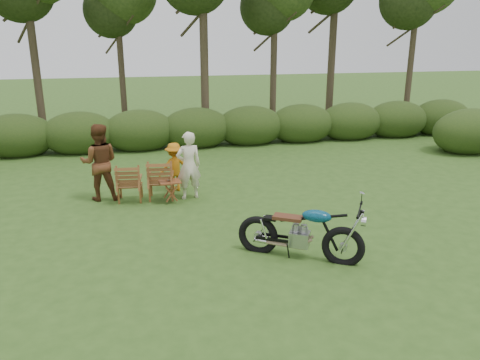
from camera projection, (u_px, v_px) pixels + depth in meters
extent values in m
plane|color=#2D4C19|center=(266.00, 253.00, 8.60)|extent=(80.00, 80.00, 0.00)
cylinder|color=#3B2F20|center=(33.00, 42.00, 16.67)|extent=(0.28, 0.28, 7.20)
cylinder|color=#3B2F20|center=(120.00, 54.00, 18.48)|extent=(0.24, 0.24, 6.30)
sphere|color=#233714|center=(117.00, 1.00, 17.90)|extent=(2.52, 2.52, 2.52)
cylinder|color=#3B2F20|center=(204.00, 36.00, 16.88)|extent=(0.30, 0.30, 7.65)
cylinder|color=#3B2F20|center=(274.00, 51.00, 18.73)|extent=(0.26, 0.26, 6.48)
cylinder|color=#3B2F20|center=(333.00, 32.00, 20.19)|extent=(0.32, 0.32, 7.92)
cylinder|color=#3B2F20|center=(412.00, 46.00, 18.85)|extent=(0.24, 0.24, 6.84)
ellipsoid|color=#243B15|center=(17.00, 136.00, 15.48)|extent=(2.52, 1.68, 1.51)
ellipsoid|color=#243B15|center=(80.00, 134.00, 15.92)|extent=(2.52, 1.68, 1.51)
ellipsoid|color=#243B15|center=(140.00, 131.00, 16.35)|extent=(2.52, 1.68, 1.51)
ellipsoid|color=#243B15|center=(196.00, 129.00, 16.79)|extent=(2.52, 1.68, 1.51)
ellipsoid|color=#243B15|center=(250.00, 126.00, 17.22)|extent=(2.52, 1.68, 1.51)
ellipsoid|color=#243B15|center=(301.00, 124.00, 17.66)|extent=(2.52, 1.68, 1.51)
ellipsoid|color=#243B15|center=(350.00, 122.00, 18.09)|extent=(2.52, 1.68, 1.51)
ellipsoid|color=#243B15|center=(397.00, 120.00, 18.53)|extent=(2.52, 1.68, 1.51)
ellipsoid|color=#243B15|center=(441.00, 118.00, 18.96)|extent=(2.52, 1.68, 1.51)
ellipsoid|color=#243B15|center=(471.00, 132.00, 15.94)|extent=(2.70, 1.80, 1.62)
imported|color=beige|center=(169.00, 179.00, 11.09)|extent=(0.16, 0.16, 0.10)
imported|color=beige|center=(190.00, 198.00, 11.51)|extent=(0.66, 0.48, 1.66)
imported|color=#5B321A|center=(103.00, 199.00, 11.44)|extent=(0.95, 0.76, 1.86)
imported|color=#B96C11|center=(175.00, 191.00, 12.06)|extent=(0.88, 0.60, 1.26)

